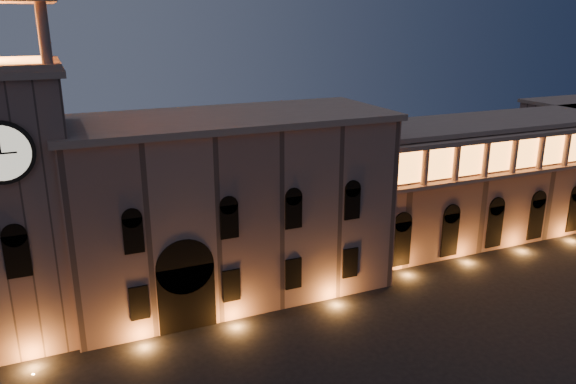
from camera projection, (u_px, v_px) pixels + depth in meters
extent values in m
cube|color=#846256|center=(230.00, 209.00, 54.13)|extent=(30.00, 12.00, 17.00)
cube|color=gray|center=(227.00, 118.00, 51.50)|extent=(30.80, 12.80, 0.60)
cube|color=black|center=(185.00, 296.00, 48.77)|extent=(5.00, 1.40, 6.00)
cylinder|color=black|center=(183.00, 264.00, 47.87)|extent=(5.00, 1.40, 5.00)
cube|color=orange|center=(186.00, 299.00, 48.66)|extent=(4.20, 0.20, 5.00)
cube|color=#846256|center=(15.00, 213.00, 45.49)|extent=(9.00, 9.00, 22.00)
cylinder|color=black|center=(1.00, 153.00, 39.60)|extent=(4.60, 0.35, 4.60)
cylinder|color=beige|center=(1.00, 153.00, 39.48)|extent=(4.00, 0.12, 4.00)
cylinder|color=gray|center=(44.00, 33.00, 39.39)|extent=(0.76, 0.76, 4.20)
cylinder|color=gray|center=(42.00, 31.00, 46.05)|extent=(0.76, 0.76, 4.20)
cylinder|color=gray|center=(43.00, 32.00, 42.72)|extent=(0.76, 0.76, 4.20)
cube|color=#7F5D51|center=(489.00, 179.00, 69.22)|extent=(40.00, 10.00, 14.00)
cube|color=gray|center=(495.00, 121.00, 67.06)|extent=(40.60, 10.60, 0.50)
cube|color=gray|center=(525.00, 172.00, 63.72)|extent=(40.00, 1.20, 0.40)
cube|color=gray|center=(530.00, 135.00, 62.43)|extent=(40.00, 1.40, 0.50)
cube|color=orange|center=(524.00, 152.00, 63.54)|extent=(38.00, 0.15, 3.60)
cylinder|color=gray|center=(392.00, 170.00, 56.24)|extent=(0.70, 0.70, 4.00)
cylinder|color=gray|center=(425.00, 166.00, 57.75)|extent=(0.70, 0.70, 4.00)
cylinder|color=gray|center=(456.00, 162.00, 59.27)|extent=(0.70, 0.70, 4.00)
cylinder|color=gray|center=(486.00, 159.00, 60.79)|extent=(0.70, 0.70, 4.00)
cylinder|color=gray|center=(514.00, 155.00, 62.30)|extent=(0.70, 0.70, 4.00)
cylinder|color=gray|center=(541.00, 152.00, 63.82)|extent=(0.70, 0.70, 4.00)
cylinder|color=gray|center=(567.00, 149.00, 65.34)|extent=(0.70, 0.70, 4.00)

